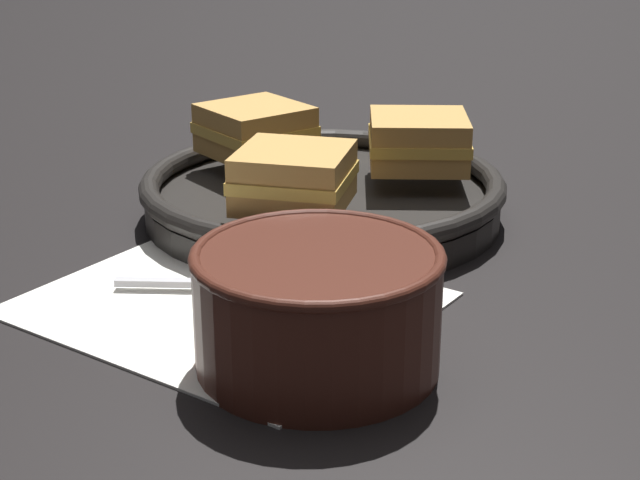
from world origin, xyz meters
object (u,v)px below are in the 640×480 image
sandwich_near_right (294,177)px  skillet (323,195)px  sandwich_near_left (255,130)px  sandwich_far_left (418,141)px  soup_bowl (318,301)px  spoon (274,285)px

sandwich_near_right → skillet: bearing=113.9°
sandwich_near_left → sandwich_far_left: (0.14, 0.06, 0.00)m
skillet → soup_bowl: bearing=-51.9°
spoon → skillet: size_ratio=0.45×
spoon → skillet: bearing=80.5°
soup_bowl → spoon: 0.12m
skillet → sandwich_near_left: bearing=173.9°
soup_bowl → sandwich_near_right: bearing=134.5°
skillet → sandwich_near_left: 0.10m
sandwich_far_left → skillet: bearing=-126.1°
sandwich_near_right → sandwich_far_left: 0.16m
soup_bowl → sandwich_near_right: (-0.14, 0.14, 0.02)m
soup_bowl → sandwich_near_right: size_ratio=1.34×
soup_bowl → sandwich_far_left: sandwich_far_left is taller
spoon → sandwich_near_right: 0.10m
soup_bowl → sandwich_near_left: size_ratio=1.47×
soup_bowl → sandwich_near_left: 0.35m
skillet → sandwich_near_left: sandwich_near_left is taller
soup_bowl → spoon: size_ratio=1.07×
soup_bowl → skillet: soup_bowl is taller
skillet → sandwich_far_left: sandwich_far_left is taller
spoon → sandwich_far_left: sandwich_far_left is taller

